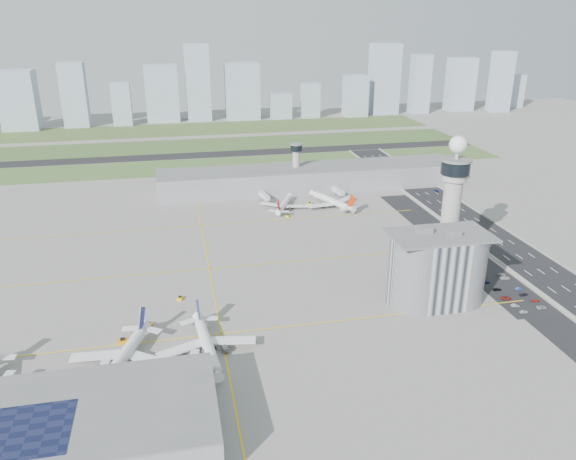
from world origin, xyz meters
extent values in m
plane|color=gray|center=(0.00, 0.00, 0.00)|extent=(1000.00, 1000.00, 0.00)
cube|color=#4A6A32|center=(-20.00, 225.00, 0.04)|extent=(480.00, 50.00, 0.08)
cube|color=#3C5729|center=(-20.00, 300.00, 0.04)|extent=(480.00, 60.00, 0.08)
cube|color=#475B2B|center=(-20.00, 380.00, 0.04)|extent=(480.00, 70.00, 0.08)
cube|color=black|center=(-20.00, 262.00, 0.06)|extent=(480.00, 22.00, 0.10)
cube|color=black|center=(115.00, 0.00, 0.05)|extent=(28.00, 500.00, 0.10)
cube|color=#9E9E99|center=(101.00, 0.00, 0.60)|extent=(0.60, 500.00, 1.20)
cube|color=#9E9E99|center=(129.00, 0.00, 0.60)|extent=(0.60, 500.00, 1.20)
cube|color=black|center=(90.00, -10.00, 0.04)|extent=(18.00, 260.00, 0.08)
cube|color=black|center=(88.00, -22.00, 0.05)|extent=(20.00, 44.00, 0.10)
cube|color=yellow|center=(-40.00, -30.00, 0.01)|extent=(260.00, 0.60, 0.01)
cube|color=yellow|center=(-40.00, 30.00, 0.01)|extent=(260.00, 0.60, 0.01)
cube|color=yellow|center=(-40.00, 90.00, 0.01)|extent=(260.00, 0.60, 0.01)
cube|color=yellow|center=(-40.00, 30.00, 0.01)|extent=(0.60, 260.00, 0.01)
cylinder|color=#ADAAA5|center=(72.00, 8.00, 24.00)|extent=(8.40, 8.40, 48.00)
cylinder|color=#ADAAA5|center=(72.00, 8.00, 46.00)|extent=(11.00, 11.00, 4.00)
cylinder|color=black|center=(72.00, 8.00, 50.00)|extent=(13.00, 13.00, 6.00)
cylinder|color=slate|center=(72.00, 8.00, 53.50)|extent=(14.00, 14.00, 1.00)
cylinder|color=#ADAAA5|center=(72.00, 8.00, 56.00)|extent=(1.60, 1.60, 5.00)
sphere|color=white|center=(72.00, 8.00, 60.50)|extent=(8.00, 8.00, 8.00)
cylinder|color=#ADAAA5|center=(30.00, 150.00, 14.00)|extent=(5.00, 5.00, 28.00)
cylinder|color=black|center=(30.00, 150.00, 29.00)|extent=(8.00, 8.00, 4.00)
cylinder|color=slate|center=(30.00, 150.00, 31.50)|extent=(8.60, 8.60, 0.80)
cube|color=#B2B2B7|center=(52.00, -22.00, 15.00)|extent=(18.00, 24.00, 30.00)
cylinder|color=#B2B2B7|center=(43.00, -22.00, 15.00)|extent=(24.00, 24.00, 30.00)
cylinder|color=#B2B2B7|center=(61.00, -22.00, 15.00)|extent=(24.00, 24.00, 30.00)
cube|color=slate|center=(52.00, -22.00, 30.40)|extent=(42.00, 24.00, 0.80)
cube|color=slate|center=(46.00, -19.00, 32.00)|extent=(6.00, 5.00, 3.00)
cube|color=slate|center=(57.00, -24.00, 31.70)|extent=(5.00, 4.00, 2.40)
cube|color=gray|center=(40.00, 148.00, 7.50)|extent=(210.00, 32.00, 15.00)
cube|color=slate|center=(40.00, 148.00, 15.40)|extent=(210.00, 32.00, 0.80)
cube|color=gray|center=(-88.00, -82.00, 6.00)|extent=(84.00, 42.00, 12.00)
cube|color=slate|center=(-88.00, -82.00, 12.40)|extent=(84.00, 42.00, 0.80)
imported|color=silver|center=(83.66, -39.49, 0.61)|extent=(3.60, 1.49, 1.22)
imported|color=gray|center=(83.28, -34.00, 0.60)|extent=(3.79, 1.85, 1.20)
imported|color=maroon|center=(83.05, -27.27, 0.65)|extent=(4.85, 2.56, 1.30)
imported|color=black|center=(83.86, -19.06, 0.58)|extent=(3.99, 1.67, 1.15)
imported|color=#151A4A|center=(83.01, -11.65, 0.57)|extent=(3.44, 1.62, 1.14)
imported|color=#B2B5C3|center=(83.47, -5.66, 0.61)|extent=(3.68, 1.28, 1.21)
imported|color=#A2A4A5|center=(93.05, -37.81, 0.61)|extent=(4.50, 2.21, 1.23)
imported|color=maroon|center=(94.08, -31.83, 0.54)|extent=(3.78, 1.65, 1.08)
imported|color=black|center=(92.54, -26.00, 0.66)|extent=(3.95, 1.80, 1.32)
imported|color=navy|center=(93.72, -20.69, 0.63)|extent=(3.98, 1.87, 1.26)
imported|color=silver|center=(93.61, -9.62, 0.63)|extent=(4.68, 2.39, 1.27)
imported|color=gray|center=(94.07, -5.70, 0.58)|extent=(4.15, 2.06, 1.16)
imported|color=black|center=(114.18, 39.59, 0.58)|extent=(1.26, 3.52, 1.16)
imported|color=#0D1A54|center=(122.91, 122.02, 0.58)|extent=(1.93, 4.18, 1.16)
imported|color=#959BA0|center=(106.85, 177.91, 0.54)|extent=(1.59, 3.29, 1.08)
cube|color=#9EADC1|center=(-204.47, 415.19, 30.18)|extent=(35.81, 28.65, 60.36)
cube|color=#9EADC1|center=(-150.11, 419.66, 33.44)|extent=(25.49, 20.39, 66.89)
cube|color=#9EADC1|center=(-102.68, 417.90, 22.60)|extent=(20.04, 16.03, 45.20)
cube|color=#9EADC1|center=(-59.44, 436.89, 30.61)|extent=(35.76, 28.61, 61.22)
cube|color=#9EADC1|center=(-19.42, 431.56, 41.69)|extent=(26.33, 21.06, 83.39)
cube|color=#9EADC1|center=(30.27, 432.32, 31.06)|extent=(36.96, 29.57, 62.11)
cube|color=#9EADC1|center=(73.27, 423.68, 13.87)|extent=(23.01, 18.41, 27.75)
cube|color=#9EADC1|center=(108.28, 423.34, 19.48)|extent=(20.22, 16.18, 38.97)
cube|color=#9EADC1|center=(162.17, 421.29, 23.44)|extent=(26.14, 20.92, 46.89)
cube|color=#9EADC1|center=(201.27, 433.27, 40.60)|extent=(32.26, 25.81, 81.20)
cube|color=#9EADC1|center=(244.74, 426.38, 34.37)|extent=(21.59, 17.28, 68.75)
cube|color=#9EADC1|center=(302.83, 435.54, 31.70)|extent=(30.25, 24.20, 63.40)
cube|color=#9EADC1|center=(345.49, 415.96, 35.78)|extent=(23.04, 18.43, 71.56)
cube|color=#9EADC1|center=(382.05, 443.29, 20.53)|extent=(22.64, 18.11, 41.06)
camera|label=1|loc=(-53.25, -217.97, 115.99)|focal=35.00mm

